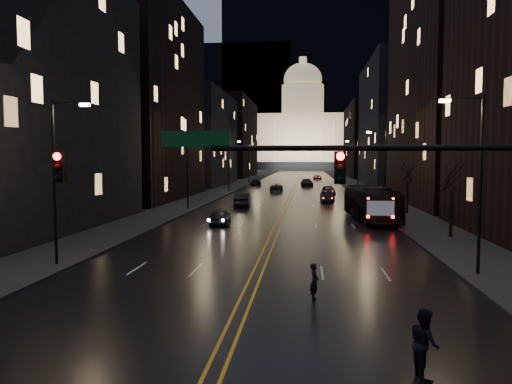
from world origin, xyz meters
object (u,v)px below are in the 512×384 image
(oncoming_car_a, at_px, (220,217))
(oncoming_car_b, at_px, (242,200))
(receding_car_a, at_px, (327,197))
(pedestrian_b, at_px, (424,343))
(bus, at_px, (371,204))
(pedestrian_a, at_px, (314,282))
(traffic_signal, at_px, (420,184))

(oncoming_car_a, bearing_deg, oncoming_car_b, -95.05)
(oncoming_car_b, bearing_deg, receding_car_a, -151.09)
(receding_car_a, distance_m, pedestrian_b, 53.04)
(bus, xyz_separation_m, pedestrian_b, (-2.83, -33.83, -0.68))
(oncoming_car_b, bearing_deg, pedestrian_a, 97.43)
(bus, relative_size, receding_car_a, 2.67)
(oncoming_car_a, distance_m, receding_car_a, 25.62)
(traffic_signal, height_order, oncoming_car_b, traffic_signal)
(receding_car_a, bearing_deg, bus, -84.06)
(receding_car_a, height_order, pedestrian_b, pedestrian_b)
(traffic_signal, relative_size, bus, 1.49)
(oncoming_car_b, xyz_separation_m, pedestrian_a, (8.11, -39.19, -0.09))
(oncoming_car_b, xyz_separation_m, receding_car_a, (10.46, 6.84, -0.15))
(pedestrian_a, xyz_separation_m, pedestrian_b, (2.84, -7.00, 0.17))
(pedestrian_a, height_order, pedestrian_b, pedestrian_b)
(oncoming_car_a, xyz_separation_m, pedestrian_b, (10.76, -29.57, 0.21))
(oncoming_car_a, height_order, pedestrian_a, pedestrian_a)
(oncoming_car_a, xyz_separation_m, receding_car_a, (10.27, 23.47, -0.01))
(pedestrian_a, bearing_deg, receding_car_a, 4.70)
(pedestrian_a, bearing_deg, oncoming_car_b, 19.32)
(oncoming_car_b, distance_m, pedestrian_a, 40.02)
(pedestrian_a, distance_m, pedestrian_b, 7.55)
(traffic_signal, xyz_separation_m, pedestrian_b, (-0.24, -2.00, -4.17))
(oncoming_car_a, bearing_deg, traffic_signal, 106.03)
(oncoming_car_a, xyz_separation_m, oncoming_car_b, (-0.19, 16.62, 0.13))
(bus, bearing_deg, receding_car_a, 92.26)
(bus, distance_m, oncoming_car_b, 18.53)
(oncoming_car_b, relative_size, pedestrian_a, 3.39)
(oncoming_car_a, bearing_deg, pedestrian_a, 103.63)
(oncoming_car_a, xyz_separation_m, pedestrian_a, (7.92, -22.57, 0.04))
(receding_car_a, bearing_deg, traffic_signal, -93.05)
(traffic_signal, distance_m, pedestrian_a, 7.30)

